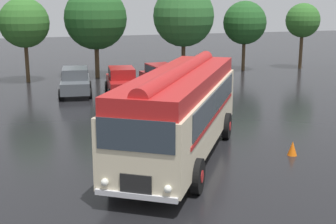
% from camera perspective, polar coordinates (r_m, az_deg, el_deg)
% --- Properties ---
extents(ground_plane, '(120.00, 120.00, 0.00)m').
position_cam_1_polar(ground_plane, '(17.59, 0.10, -5.54)').
color(ground_plane, black).
extents(vintage_bus, '(7.59, 9.77, 3.49)m').
position_cam_1_polar(vintage_bus, '(17.08, 1.54, 0.48)').
color(vintage_bus, beige).
rests_on(vintage_bus, ground).
extents(car_near_left, '(2.39, 4.39, 1.66)m').
position_cam_1_polar(car_near_left, '(29.42, -11.23, 3.70)').
color(car_near_left, '#4C5156').
rests_on(car_near_left, ground).
extents(car_mid_left, '(2.34, 4.38, 1.66)m').
position_cam_1_polar(car_mid_left, '(29.13, -5.64, 3.80)').
color(car_mid_left, maroon).
rests_on(car_mid_left, ground).
extents(car_mid_right, '(2.22, 4.33, 1.66)m').
position_cam_1_polar(car_mid_right, '(30.44, -0.77, 4.28)').
color(car_mid_right, maroon).
rests_on(car_mid_right, ground).
extents(tree_left_of_centre, '(3.46, 3.46, 5.91)m').
position_cam_1_polar(tree_left_of_centre, '(34.53, -16.93, 10.36)').
color(tree_left_of_centre, '#4C3823').
rests_on(tree_left_of_centre, ground).
extents(tree_centre, '(4.62, 4.62, 6.72)m').
position_cam_1_polar(tree_centre, '(35.43, -8.99, 11.35)').
color(tree_centre, '#4C3823').
rests_on(tree_centre, ground).
extents(tree_right_of_centre, '(4.77, 4.77, 6.88)m').
position_cam_1_polar(tree_right_of_centre, '(37.17, 1.82, 11.81)').
color(tree_right_of_centre, '#4C3823').
rests_on(tree_right_of_centre, ground).
extents(tree_far_right, '(3.51, 3.51, 5.66)m').
position_cam_1_polar(tree_far_right, '(39.25, 9.22, 10.61)').
color(tree_far_right, '#4C3823').
rests_on(tree_far_right, ground).
extents(tree_extra_right, '(2.85, 2.85, 5.47)m').
position_cam_1_polar(tree_extra_right, '(41.47, 16.09, 10.75)').
color(tree_extra_right, '#4C3823').
rests_on(tree_extra_right, ground).
extents(traffic_cone, '(0.36, 0.36, 0.55)m').
position_cam_1_polar(traffic_cone, '(18.36, 14.93, -4.29)').
color(traffic_cone, orange).
rests_on(traffic_cone, ground).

